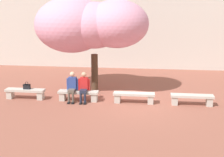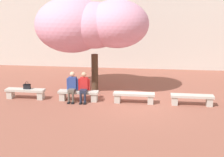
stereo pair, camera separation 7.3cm
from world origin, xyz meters
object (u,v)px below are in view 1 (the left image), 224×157
at_px(handbag, 27,86).
at_px(stone_bench_center, 134,96).
at_px(person_seated_right, 84,86).
at_px(cherry_tree_main, 90,25).
at_px(person_seated_left, 72,85).
at_px(stone_bench_near_west, 78,94).
at_px(stone_bench_west_end, 25,92).
at_px(stone_bench_near_east, 192,98).

bearing_deg(handbag, stone_bench_center, -0.15).
bearing_deg(person_seated_right, cherry_tree_main, 90.89).
height_order(person_seated_left, person_seated_right, same).
relative_size(stone_bench_near_west, person_seated_left, 1.36).
xyz_separation_m(stone_bench_west_end, stone_bench_near_east, (7.26, 0.00, 0.00)).
height_order(stone_bench_near_west, person_seated_right, person_seated_right).
bearing_deg(cherry_tree_main, stone_bench_center, -36.66).
bearing_deg(stone_bench_center, person_seated_left, -178.85).
height_order(stone_bench_west_end, handbag, handbag).
xyz_separation_m(stone_bench_center, stone_bench_near_east, (2.42, 0.00, 0.00)).
relative_size(handbag, cherry_tree_main, 0.06).
distance_m(person_seated_right, cherry_tree_main, 3.01).
xyz_separation_m(stone_bench_west_end, person_seated_right, (2.68, -0.05, 0.40)).
bearing_deg(handbag, stone_bench_near_west, -0.30).
distance_m(stone_bench_near_east, cherry_tree_main, 5.68).
height_order(stone_bench_near_west, stone_bench_center, same).
bearing_deg(stone_bench_near_west, handbag, 179.70).
distance_m(stone_bench_near_west, cherry_tree_main, 3.32).
relative_size(person_seated_left, person_seated_right, 1.00).
distance_m(stone_bench_west_end, handbag, 0.29).
relative_size(stone_bench_near_east, person_seated_right, 1.36).
bearing_deg(stone_bench_near_east, stone_bench_west_end, 180.00).
distance_m(stone_bench_west_end, cherry_tree_main, 4.25).
bearing_deg(stone_bench_near_west, stone_bench_center, 0.00).
relative_size(stone_bench_west_end, cherry_tree_main, 0.33).
height_order(stone_bench_west_end, person_seated_left, person_seated_left).
relative_size(stone_bench_center, stone_bench_near_east, 1.00).
bearing_deg(cherry_tree_main, stone_bench_west_end, -148.49).
bearing_deg(person_seated_left, handbag, 178.19).
bearing_deg(stone_bench_center, stone_bench_west_end, 180.00).
xyz_separation_m(stone_bench_center, handbag, (-4.76, 0.01, 0.28)).
bearing_deg(stone_bench_west_end, person_seated_left, -1.41).
height_order(stone_bench_near_west, cherry_tree_main, cherry_tree_main).
xyz_separation_m(stone_bench_center, cherry_tree_main, (-2.19, 1.63, 2.89)).
height_order(stone_bench_near_east, handbag, handbag).
bearing_deg(person_seated_left, stone_bench_near_east, 0.60).
xyz_separation_m(stone_bench_west_end, person_seated_left, (2.17, -0.05, 0.40)).
xyz_separation_m(stone_bench_near_west, cherry_tree_main, (0.23, 1.63, 2.89)).
height_order(stone_bench_west_end, stone_bench_near_west, same).
bearing_deg(handbag, stone_bench_west_end, -171.95).
bearing_deg(stone_bench_near_west, person_seated_right, -11.60).
xyz_separation_m(stone_bench_near_west, stone_bench_center, (2.42, 0.00, 0.00)).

